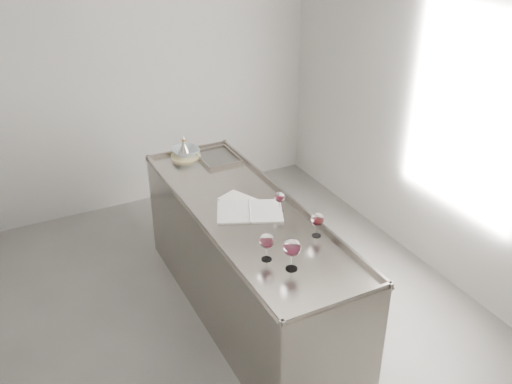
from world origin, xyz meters
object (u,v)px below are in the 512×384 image
wine_glass_left (267,241)px  wine_glass_right (317,220)px  counter (246,263)px  wine_glass_middle (292,248)px  ceramic_bowl (186,152)px  wine_funnel (184,150)px  notebook (250,211)px  wine_glass_small (280,198)px

wine_glass_left → wine_glass_right: wine_glass_left is taller
counter → wine_glass_middle: 0.99m
counter → ceramic_bowl: 1.20m
wine_glass_right → wine_funnel: 1.64m
counter → notebook: size_ratio=4.31×
wine_glass_right → ceramic_bowl: (-0.33, 1.60, -0.08)m
wine_glass_right → wine_funnel: bearing=102.1°
wine_glass_left → wine_glass_right: 0.44m
wine_glass_middle → notebook: bearing=83.8°
wine_glass_middle → notebook: wine_glass_middle is taller
wine_glass_middle → ceramic_bowl: bearing=89.7°
wine_glass_left → wine_glass_middle: wine_glass_middle is taller
wine_glass_small → ceramic_bowl: bearing=102.8°
counter → wine_funnel: 1.21m
notebook → wine_funnel: size_ratio=2.68×
wine_glass_right → ceramic_bowl: 1.64m
ceramic_bowl → wine_funnel: 0.02m
wine_glass_small → notebook: (-0.20, 0.08, -0.10)m
counter → wine_funnel: (-0.07, 1.08, 0.53)m
notebook → ceramic_bowl: ceramic_bowl is taller
wine_glass_left → notebook: size_ratio=0.34×
counter → notebook: counter is taller
wine_glass_middle → wine_glass_small: (0.28, 0.66, -0.04)m
wine_glass_left → wine_funnel: bearing=87.0°
wine_glass_left → wine_glass_middle: 0.18m
counter → wine_glass_small: wine_glass_small is taller
notebook → wine_funnel: bearing=118.4°
wine_glass_right → notebook: bearing=118.0°
wine_glass_middle → wine_glass_right: 0.42m
wine_glass_left → wine_glass_middle: size_ratio=0.88×
notebook → wine_glass_middle: bearing=-72.0°
wine_glass_middle → counter: bearing=85.1°
counter → wine_funnel: wine_funnel is taller
wine_glass_small → wine_funnel: wine_funnel is taller
counter → wine_glass_right: size_ratio=13.69×
wine_funnel → counter: bearing=-86.4°
wine_glass_middle → ceramic_bowl: 1.86m
counter → notebook: (0.01, -0.03, 0.47)m
ceramic_bowl → wine_glass_right: bearing=-78.3°
wine_glass_small → notebook: bearing=157.7°
wine_glass_left → ceramic_bowl: (0.10, 1.69, -0.09)m
wine_glass_right → notebook: 0.57m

